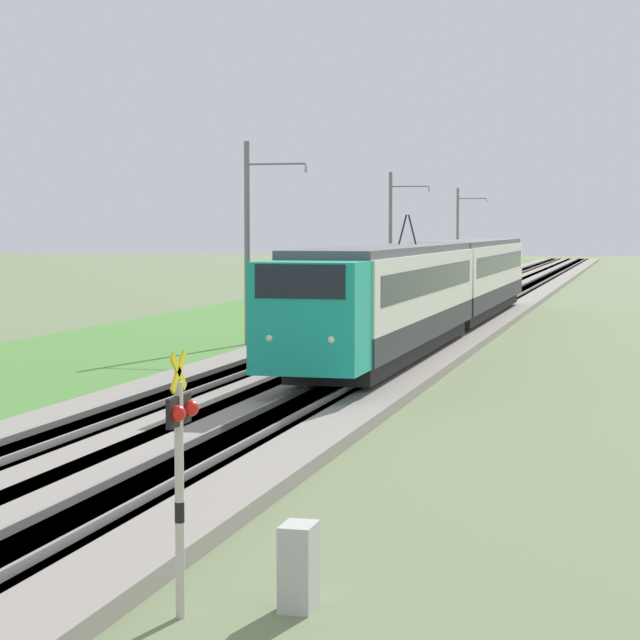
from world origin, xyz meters
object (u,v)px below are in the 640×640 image
at_px(catenary_mast_far, 391,236).
at_px(catenary_mast_distant, 458,234).
at_px(catenary_mast_mid, 249,241).
at_px(passenger_train, 439,282).
at_px(equipment_cabinet, 299,567).
at_px(crossing_signal_far, 180,457).

bearing_deg(catenary_mast_far, catenary_mast_distant, -0.00).
bearing_deg(catenary_mast_mid, catenary_mast_distant, -0.00).
xyz_separation_m(passenger_train, catenary_mast_far, (24.01, 6.81, 1.77)).
relative_size(passenger_train, equipment_cabinet, 40.30).
distance_m(crossing_signal_far, catenary_mast_distant, 91.16).
distance_m(passenger_train, catenary_mast_distant, 53.30).
xyz_separation_m(passenger_train, catenary_mast_mid, (-4.82, 6.81, 1.75)).
bearing_deg(catenary_mast_distant, equipment_cabinet, -173.03).
distance_m(catenary_mast_distant, equipment_cabinet, 90.68).
xyz_separation_m(catenary_mast_mid, catenary_mast_far, (28.83, 0.00, 0.03)).
bearing_deg(catenary_mast_distant, crossing_signal_far, -173.89).
distance_m(catenary_mast_far, catenary_mast_distant, 28.83).
height_order(passenger_train, catenary_mast_far, catenary_mast_far).
distance_m(catenary_mast_mid, catenary_mast_far, 28.83).
xyz_separation_m(crossing_signal_far, equipment_cabinet, (0.68, -1.29, -1.44)).
bearing_deg(catenary_mast_distant, catenary_mast_far, 180.00).
xyz_separation_m(passenger_train, catenary_mast_distant, (52.84, 6.81, 1.74)).
distance_m(crossing_signal_far, catenary_mast_mid, 34.43).
bearing_deg(crossing_signal_far, catenary_mast_distant, 96.11).
bearing_deg(catenary_mast_distant, passenger_train, -172.66).
bearing_deg(equipment_cabinet, passenger_train, 6.44).
height_order(passenger_train, crossing_signal_far, passenger_train).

